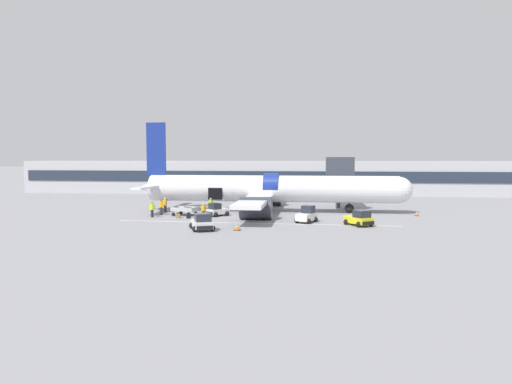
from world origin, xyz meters
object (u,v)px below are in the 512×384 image
(baggage_tug_rear, at_px, (307,216))
(suitcase_on_tarmac_upright, at_px, (178,216))
(ground_crew_loader_a, at_px, (161,207))
(ground_crew_helper, at_px, (211,205))
(airplane, at_px, (267,190))
(baggage_cart_loading, at_px, (185,211))
(suitcase_on_tarmac_spare, at_px, (189,216))
(ground_crew_loader_b, at_px, (152,209))
(baggage_tug_lead, at_px, (202,223))
(baggage_tug_mid, at_px, (217,211))
(baggage_tug_spare, at_px, (359,219))
(ground_crew_supervisor, at_px, (165,205))
(ground_crew_driver, at_px, (203,210))

(baggage_tug_rear, bearing_deg, suitcase_on_tarmac_upright, 173.90)
(ground_crew_loader_a, relative_size, ground_crew_helper, 1.01)
(airplane, xyz_separation_m, ground_crew_loader_a, (-11.64, -4.51, -1.68))
(baggage_cart_loading, bearing_deg, airplane, 27.56)
(airplane, relative_size, suitcase_on_tarmac_spare, 50.03)
(ground_crew_loader_b, distance_m, suitcase_on_tarmac_upright, 3.13)
(airplane, distance_m, baggage_tug_lead, 15.29)
(baggage_tug_mid, bearing_deg, suitcase_on_tarmac_spare, -137.30)
(baggage_tug_lead, bearing_deg, ground_crew_helper, 99.33)
(baggage_tug_rear, height_order, baggage_tug_spare, baggage_tug_rear)
(baggage_tug_spare, xyz_separation_m, ground_crew_supervisor, (-21.87, 7.97, 0.27))
(ground_crew_loader_a, bearing_deg, ground_crew_loader_b, -98.39)
(airplane, xyz_separation_m, suitcase_on_tarmac_upright, (-8.92, -7.00, -2.39))
(baggage_tug_spare, xyz_separation_m, suitcase_on_tarmac_upright, (-18.81, 3.04, -0.41))
(airplane, bearing_deg, baggage_cart_loading, -152.44)
(suitcase_on_tarmac_upright, bearing_deg, ground_crew_loader_a, 137.57)
(ground_crew_loader_b, height_order, ground_crew_supervisor, ground_crew_supervisor)
(ground_crew_supervisor, bearing_deg, suitcase_on_tarmac_upright, -58.20)
(ground_crew_loader_b, xyz_separation_m, suitcase_on_tarmac_upright, (3.03, -0.40, -0.65))
(ground_crew_supervisor, relative_size, ground_crew_helper, 0.97)
(suitcase_on_tarmac_spare, bearing_deg, ground_crew_supervisor, 130.55)
(ground_crew_loader_b, height_order, ground_crew_helper, ground_crew_helper)
(baggage_tug_spare, distance_m, ground_crew_loader_a, 22.23)
(ground_crew_loader_a, xyz_separation_m, ground_crew_supervisor, (-0.33, 2.44, -0.03))
(airplane, bearing_deg, ground_crew_loader_b, -151.08)
(ground_crew_driver, height_order, ground_crew_helper, ground_crew_helper)
(suitcase_on_tarmac_spare, bearing_deg, baggage_cart_loading, 113.93)
(suitcase_on_tarmac_upright, bearing_deg, baggage_tug_spare, -9.17)
(suitcase_on_tarmac_spare, bearing_deg, suitcase_on_tarmac_upright, 179.17)
(baggage_tug_spare, height_order, suitcase_on_tarmac_upright, baggage_tug_spare)
(ground_crew_helper, bearing_deg, airplane, 21.90)
(airplane, bearing_deg, suitcase_on_tarmac_upright, -141.86)
(suitcase_on_tarmac_spare, bearing_deg, airplane, 42.20)
(baggage_tug_mid, distance_m, ground_crew_helper, 2.42)
(airplane, height_order, ground_crew_supervisor, airplane)
(baggage_tug_mid, distance_m, baggage_cart_loading, 3.67)
(suitcase_on_tarmac_spare, bearing_deg, ground_crew_helper, 72.73)
(baggage_tug_mid, bearing_deg, baggage_tug_rear, -21.04)
(baggage_tug_rear, height_order, ground_crew_loader_b, ground_crew_loader_b)
(baggage_cart_loading, height_order, suitcase_on_tarmac_upright, baggage_cart_loading)
(baggage_tug_mid, bearing_deg, baggage_tug_spare, -19.81)
(ground_crew_loader_b, bearing_deg, airplane, 28.92)
(ground_crew_supervisor, xyz_separation_m, suitcase_on_tarmac_upright, (3.06, -4.93, -0.68))
(ground_crew_driver, relative_size, ground_crew_supervisor, 0.95)
(baggage_tug_lead, distance_m, ground_crew_helper, 12.12)
(baggage_cart_loading, bearing_deg, suitcase_on_tarmac_upright, -92.43)
(baggage_tug_rear, relative_size, ground_crew_helper, 1.50)
(baggage_tug_mid, relative_size, ground_crew_loader_b, 1.53)
(baggage_tug_spare, bearing_deg, baggage_tug_rear, 162.69)
(suitcase_on_tarmac_upright, height_order, suitcase_on_tarmac_spare, suitcase_on_tarmac_spare)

